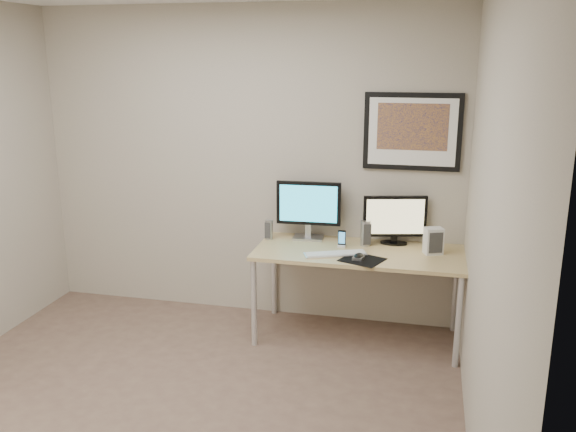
# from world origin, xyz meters

# --- Properties ---
(floor) EXTENTS (3.60, 3.60, 0.00)m
(floor) POSITION_xyz_m (0.00, 0.00, 0.00)
(floor) COLOR brown
(floor) RESTS_ON ground
(room) EXTENTS (3.60, 3.60, 3.60)m
(room) POSITION_xyz_m (0.00, 0.45, 1.64)
(room) COLOR white
(room) RESTS_ON ground
(desk) EXTENTS (1.60, 0.70, 0.73)m
(desk) POSITION_xyz_m (1.00, 1.35, 0.66)
(desk) COLOR #9B7F4B
(desk) RESTS_ON floor
(framed_art) EXTENTS (0.75, 0.04, 0.60)m
(framed_art) POSITION_xyz_m (1.35, 1.68, 1.62)
(framed_art) COLOR black
(framed_art) RESTS_ON room
(monitor_large) EXTENTS (0.53, 0.18, 0.48)m
(monitor_large) POSITION_xyz_m (0.56, 1.58, 1.00)
(monitor_large) COLOR #A4A4A9
(monitor_large) RESTS_ON desk
(monitor_tv) EXTENTS (0.50, 0.16, 0.40)m
(monitor_tv) POSITION_xyz_m (1.25, 1.59, 0.94)
(monitor_tv) COLOR black
(monitor_tv) RESTS_ON desk
(speaker_left) EXTENTS (0.07, 0.07, 0.16)m
(speaker_left) POSITION_xyz_m (0.24, 1.50, 0.81)
(speaker_left) COLOR #A4A4A9
(speaker_left) RESTS_ON desk
(speaker_right) EXTENTS (0.11, 0.11, 0.20)m
(speaker_right) POSITION_xyz_m (1.03, 1.50, 0.83)
(speaker_right) COLOR #A4A4A9
(speaker_right) RESTS_ON desk
(phone_dock) EXTENTS (0.06, 0.06, 0.14)m
(phone_dock) POSITION_xyz_m (0.86, 1.42, 0.80)
(phone_dock) COLOR black
(phone_dock) RESTS_ON desk
(keyboard) EXTENTS (0.49, 0.30, 0.02)m
(keyboard) POSITION_xyz_m (0.84, 1.21, 0.74)
(keyboard) COLOR silver
(keyboard) RESTS_ON desk
(mousepad) EXTENTS (0.36, 0.35, 0.00)m
(mousepad) POSITION_xyz_m (1.05, 1.14, 0.73)
(mousepad) COLOR black
(mousepad) RESTS_ON desk
(mouse) EXTENTS (0.08, 0.12, 0.04)m
(mouse) POSITION_xyz_m (1.02, 1.15, 0.75)
(mouse) COLOR black
(mouse) RESTS_ON mousepad
(fan_unit) EXTENTS (0.16, 0.14, 0.20)m
(fan_unit) POSITION_xyz_m (1.56, 1.41, 0.83)
(fan_unit) COLOR silver
(fan_unit) RESTS_ON desk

